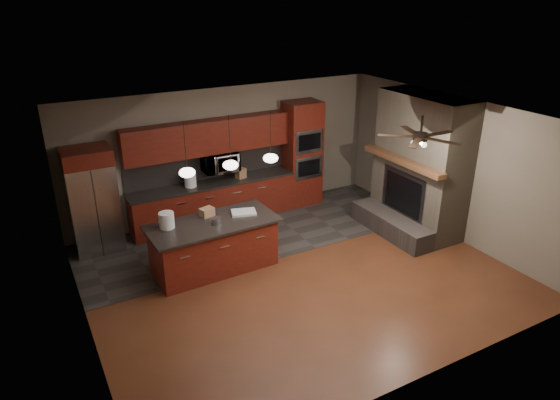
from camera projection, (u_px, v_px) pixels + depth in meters
ground at (297, 273)px, 8.86m from camera, size 7.00×7.00×0.00m
ceiling at (300, 118)px, 7.75m from camera, size 7.00×6.00×0.02m
back_wall at (227, 152)px, 10.72m from camera, size 7.00×0.02×2.80m
right_wall at (450, 167)px, 9.85m from camera, size 0.02×6.00×2.80m
left_wall at (77, 249)px, 6.76m from camera, size 0.02×6.00×2.80m
slate_tile_patch at (253, 232)px, 10.30m from camera, size 7.00×2.40×0.01m
fireplace_column at (418, 170)px, 10.01m from camera, size 1.30×2.10×2.80m
back_cabinetry at (212, 182)px, 10.51m from camera, size 3.59×0.64×2.20m
oven_tower at (302, 154)px, 11.31m from camera, size 0.80×0.63×2.38m
microwave at (220, 162)px, 10.44m from camera, size 0.73×0.41×0.50m
refrigerator at (93, 201)px, 9.29m from camera, size 0.86×0.75×2.02m
kitchen_island at (214, 245)px, 8.82m from camera, size 2.30×1.11×0.92m
white_bucket at (167, 220)px, 8.39m from camera, size 0.33×0.33×0.28m
paint_can at (216, 221)px, 8.56m from camera, size 0.18×0.18×0.12m
paint_tray at (244, 212)px, 8.97m from camera, size 0.50×0.42×0.04m
cardboard_box at (207, 212)px, 8.85m from camera, size 0.28×0.23×0.15m
counter_bucket at (190, 180)px, 10.20m from camera, size 0.31×0.31×0.28m
counter_box at (241, 173)px, 10.66m from camera, size 0.23×0.20×0.22m
pendant_left at (187, 172)px, 7.92m from camera, size 0.26×0.26×0.92m
pendant_center at (231, 165)px, 8.25m from camera, size 0.26×0.26×0.92m
pendant_right at (271, 158)px, 8.58m from camera, size 0.26×0.26×0.92m
ceiling_fan at (420, 136)px, 8.04m from camera, size 1.27×1.33×0.41m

